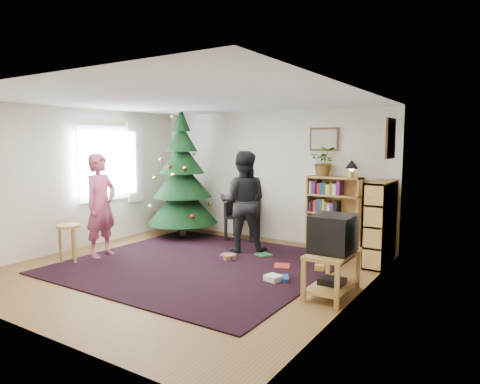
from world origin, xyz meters
The scene contains 23 objects.
floor centered at (0.00, 0.00, 0.00)m, with size 5.00×5.00×0.00m, color brown.
ceiling centered at (0.00, 0.00, 2.50)m, with size 5.00×5.00×0.00m, color white.
wall_back centered at (0.00, 2.50, 1.25)m, with size 5.00×0.02×2.50m, color silver.
wall_front centered at (0.00, -2.50, 1.25)m, with size 5.00×0.02×2.50m, color silver.
wall_left centered at (-2.50, 0.00, 1.25)m, with size 0.02×5.00×2.50m, color silver.
wall_right centered at (2.50, 0.00, 1.25)m, with size 0.02×5.00×2.50m, color silver.
rug centered at (0.00, 0.30, 0.01)m, with size 3.80×3.60×0.02m, color black.
window_pane centered at (-2.47, 0.60, 1.50)m, with size 0.04×1.20×1.40m, color silver.
curtain centered at (-2.43, 1.30, 1.50)m, with size 0.06×0.35×1.60m, color silver.
picture_back centered at (1.15, 2.48, 1.95)m, with size 0.55×0.03×0.42m.
picture_right centered at (2.48, 1.75, 1.95)m, with size 0.03×0.50×0.60m.
christmas_tree centered at (-1.57, 1.75, 1.07)m, with size 1.42×1.42×2.57m.
bookshelf_back centered at (1.41, 2.34, 0.66)m, with size 0.95×0.30×1.30m.
bookshelf_right centered at (2.34, 1.85, 0.66)m, with size 0.30×0.95×1.30m.
tv_stand centered at (2.22, 0.12, 0.32)m, with size 0.47×0.85×0.55m.
crt_tv centered at (2.22, 0.12, 0.78)m, with size 0.49×0.53×0.46m.
armchair centered at (-0.36, 2.23, 0.56)m, with size 0.68×0.69×1.03m.
stool centered at (-1.80, -0.73, 0.47)m, with size 0.37×0.37×0.61m.
person_standing centered at (-1.67, -0.19, 0.86)m, with size 0.62×0.41×1.71m, color #AE4564.
person_by_chair centered at (0.15, 1.33, 0.88)m, with size 0.85×0.66×1.75m, color black.
potted_plant centered at (1.21, 2.34, 1.56)m, with size 0.47×0.40×0.52m, color gray.
table_lamp centered at (1.71, 2.34, 1.50)m, with size 0.22×0.22×0.30m.
floor_clutter centered at (0.96, 0.71, 0.04)m, with size 1.71×1.28×0.08m.
Camera 1 is at (4.03, -4.83, 1.88)m, focal length 32.00 mm.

